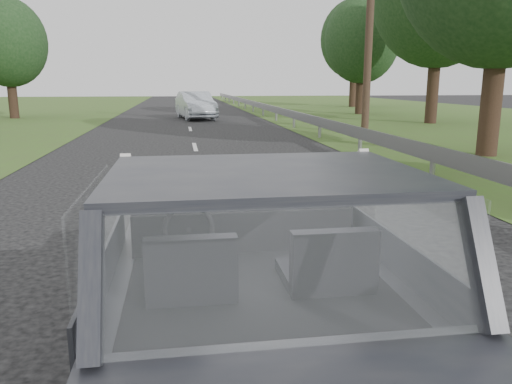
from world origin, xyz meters
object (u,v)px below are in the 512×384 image
object	(u,v)px
other_car	(196,105)
utility_pole	(370,14)
cat	(262,196)
highway_sign	(365,103)
subject_car	(254,270)

from	to	relation	value
other_car	utility_pole	world-z (taller)	utility_pole
other_car	utility_pole	size ratio (longest dim) A/B	0.50
cat	highway_sign	size ratio (longest dim) A/B	0.24
cat	utility_pole	size ratio (longest dim) A/B	0.06
other_car	highway_sign	size ratio (longest dim) A/B	2.01
subject_car	highway_sign	distance (m)	18.28
highway_sign	subject_car	bearing A→B (deg)	-106.02
utility_pole	highway_sign	bearing A→B (deg)	69.75
cat	highway_sign	bearing A→B (deg)	70.47
other_car	cat	bearing A→B (deg)	-99.68
cat	subject_car	bearing A→B (deg)	-100.25
highway_sign	cat	bearing A→B (deg)	-106.32
highway_sign	utility_pole	distance (m)	3.62
subject_car	other_car	xyz separation A→B (m)	(0.45, 24.01, -0.01)
highway_sign	other_car	bearing A→B (deg)	139.90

